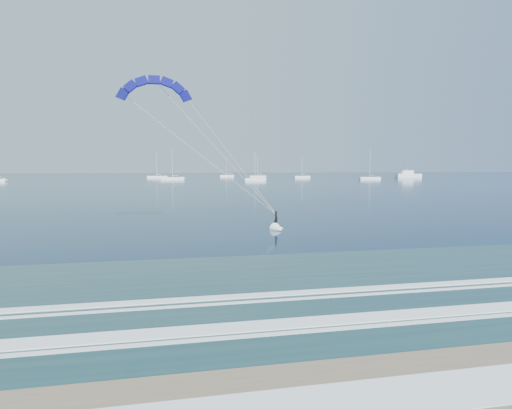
{
  "coord_description": "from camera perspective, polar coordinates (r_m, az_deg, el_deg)",
  "views": [
    {
      "loc": [
        -5.38,
        -10.78,
        6.01
      ],
      "look_at": [
        2.72,
        25.97,
        2.89
      ],
      "focal_mm": 32.0,
      "sensor_mm": 36.0,
      "label": 1
    }
  ],
  "objects": [
    {
      "name": "ground",
      "position": [
        13.46,
        13.59,
        -21.92
      ],
      "size": [
        900.0,
        900.0,
        0.0
      ],
      "primitive_type": "plane",
      "color": "#072440",
      "rests_on": "ground"
    },
    {
      "name": "kitesurfer_rig",
      "position": [
        41.13,
        -4.77,
        6.74
      ],
      "size": [
        16.25,
        5.72,
        14.58
      ],
      "color": "#85C116",
      "rests_on": "ground"
    },
    {
      "name": "motor_yacht",
      "position": [
        268.4,
        18.45,
        3.55
      ],
      "size": [
        14.63,
        3.9,
        6.1
      ],
      "color": "silver",
      "rests_on": "ground"
    },
    {
      "name": "sailboat_2",
      "position": [
        248.76,
        -12.29,
        3.4
      ],
      "size": [
        10.28,
        2.4,
        13.64
      ],
      "color": "silver",
      "rests_on": "ground"
    },
    {
      "name": "sailboat_3",
      "position": [
        195.25,
        -0.14,
        3.17
      ],
      "size": [
        9.2,
        2.4,
        12.69
      ],
      "color": "silver",
      "rests_on": "ground"
    },
    {
      "name": "sailboat_4",
      "position": [
        270.2,
        -3.7,
        3.59
      ],
      "size": [
        8.29,
        2.4,
        11.33
      ],
      "color": "silver",
      "rests_on": "ground"
    },
    {
      "name": "sailboat_5",
      "position": [
        243.9,
        5.75,
        3.46
      ],
      "size": [
        8.42,
        2.4,
        11.54
      ],
      "color": "silver",
      "rests_on": "ground"
    },
    {
      "name": "sailboat_6",
      "position": [
        223.44,
        14.02,
        3.23
      ],
      "size": [
        10.38,
        2.4,
        13.84
      ],
      "color": "silver",
      "rests_on": "ground"
    },
    {
      "name": "sailboat_7",
      "position": [
        252.97,
        0.18,
        3.52
      ],
      "size": [
        8.96,
        2.4,
        11.81
      ],
      "color": "silver",
      "rests_on": "ground"
    },
    {
      "name": "sailboat_8",
      "position": [
        216.79,
        -10.4,
        3.25
      ],
      "size": [
        10.4,
        2.4,
        13.99
      ],
      "color": "silver",
      "rests_on": "ground"
    }
  ]
}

